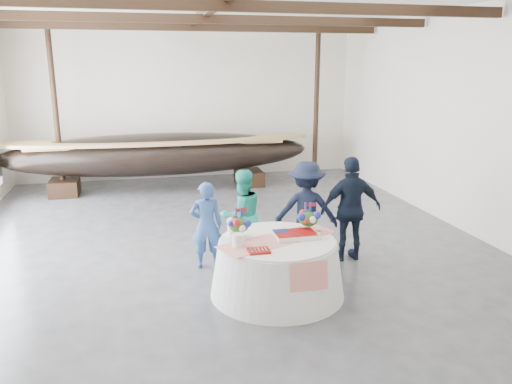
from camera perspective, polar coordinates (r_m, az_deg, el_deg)
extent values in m
cube|color=#3D3D42|center=(9.83, -3.91, -5.65)|extent=(10.00, 12.00, 0.01)
cube|color=silver|center=(15.23, -7.80, 10.12)|extent=(10.00, 0.02, 4.50)
cube|color=silver|center=(3.62, 11.22, -4.03)|extent=(10.00, 0.02, 4.50)
cube|color=silver|center=(11.22, 22.19, 7.66)|extent=(0.02, 12.00, 4.50)
cube|color=black|center=(8.29, -3.24, 20.50)|extent=(9.80, 0.12, 0.18)
cube|color=black|center=(10.75, -5.70, 19.08)|extent=(9.80, 0.12, 0.18)
cube|color=black|center=(13.22, -7.22, 18.17)|extent=(9.80, 0.12, 0.18)
cube|color=black|center=(9.28, -4.40, 20.64)|extent=(0.15, 11.76, 0.15)
cylinder|color=black|center=(13.79, -21.95, 8.77)|extent=(0.14, 0.14, 4.50)
cylinder|color=black|center=(14.51, 6.91, 9.93)|extent=(0.14, 0.14, 4.50)
cube|color=black|center=(14.10, -21.03, 0.52)|extent=(0.73, 0.94, 0.42)
cube|color=black|center=(14.27, -0.81, 1.66)|extent=(0.73, 0.94, 0.42)
ellipsoid|color=black|center=(13.81, -11.01, 4.26)|extent=(8.32, 1.66, 1.14)
cube|color=#9E7A4C|center=(13.76, -11.07, 5.53)|extent=(6.65, 1.09, 0.06)
cone|color=silver|center=(7.56, 2.45, -8.61)|extent=(2.01, 2.01, 0.83)
cylinder|color=silver|center=(7.40, 2.48, -5.57)|extent=(1.71, 1.71, 0.04)
cube|color=red|center=(7.40, 2.49, -5.41)|extent=(1.93, 1.21, 0.01)
cube|color=white|center=(7.48, 4.47, -4.94)|extent=(0.60, 0.40, 0.07)
cylinder|color=white|center=(7.09, -2.01, -5.52)|extent=(0.18, 0.18, 0.18)
cylinder|color=white|center=(7.53, -2.60, -4.22)|extent=(0.18, 0.18, 0.21)
cube|color=maroon|center=(6.92, 0.31, -6.72)|extent=(0.30, 0.24, 0.03)
cone|color=silver|center=(7.45, 7.23, -4.90)|extent=(0.09, 0.09, 0.12)
imported|color=#294985|center=(8.42, -5.69, -3.79)|extent=(0.57, 0.40, 1.50)
imported|color=#21AA8F|center=(8.71, -1.63, -2.66)|extent=(0.92, 0.79, 1.62)
imported|color=black|center=(8.84, 5.76, -2.06)|extent=(1.26, 0.92, 1.74)
imported|color=black|center=(8.83, 10.81, -1.92)|extent=(1.10, 0.49, 1.85)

